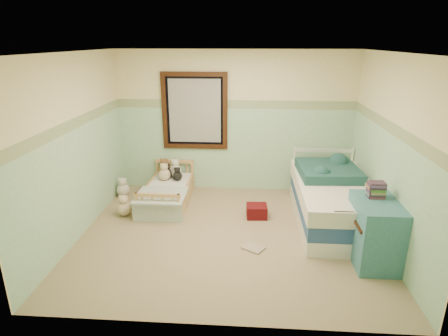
# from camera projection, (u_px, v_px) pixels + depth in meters

# --- Properties ---
(floor) EXTENTS (4.20, 3.60, 0.02)m
(floor) POSITION_uv_depth(u_px,v_px,m) (228.00, 235.00, 5.36)
(floor) COLOR gray
(floor) RESTS_ON ground
(ceiling) EXTENTS (4.20, 3.60, 0.02)m
(ceiling) POSITION_uv_depth(u_px,v_px,m) (229.00, 51.00, 4.54)
(ceiling) COLOR silver
(ceiling) RESTS_ON wall_back
(wall_back) EXTENTS (4.20, 0.04, 2.50)m
(wall_back) POSITION_uv_depth(u_px,v_px,m) (234.00, 123.00, 6.65)
(wall_back) COLOR beige
(wall_back) RESTS_ON floor
(wall_front) EXTENTS (4.20, 0.04, 2.50)m
(wall_front) POSITION_uv_depth(u_px,v_px,m) (217.00, 209.00, 3.25)
(wall_front) COLOR beige
(wall_front) RESTS_ON floor
(wall_left) EXTENTS (0.04, 3.60, 2.50)m
(wall_left) POSITION_uv_depth(u_px,v_px,m) (75.00, 148.00, 5.09)
(wall_left) COLOR beige
(wall_left) RESTS_ON floor
(wall_right) EXTENTS (0.04, 3.60, 2.50)m
(wall_right) POSITION_uv_depth(u_px,v_px,m) (391.00, 154.00, 4.82)
(wall_right) COLOR beige
(wall_right) RESTS_ON floor
(wainscot_mint) EXTENTS (4.20, 0.01, 1.50)m
(wainscot_mint) POSITION_uv_depth(u_px,v_px,m) (234.00, 150.00, 6.80)
(wainscot_mint) COLOR #8BBD96
(wainscot_mint) RESTS_ON floor
(border_strip) EXTENTS (4.20, 0.01, 0.15)m
(border_strip) POSITION_uv_depth(u_px,v_px,m) (234.00, 104.00, 6.53)
(border_strip) COLOR #557B5A
(border_strip) RESTS_ON wall_back
(window_frame) EXTENTS (1.16, 0.06, 1.36)m
(window_frame) POSITION_uv_depth(u_px,v_px,m) (195.00, 111.00, 6.59)
(window_frame) COLOR black
(window_frame) RESTS_ON wall_back
(window_blinds) EXTENTS (0.92, 0.01, 1.12)m
(window_blinds) POSITION_uv_depth(u_px,v_px,m) (195.00, 111.00, 6.60)
(window_blinds) COLOR #AEAEA8
(window_blinds) RESTS_ON window_frame
(toddler_bed_frame) EXTENTS (0.71, 1.42, 0.18)m
(toddler_bed_frame) POSITION_uv_depth(u_px,v_px,m) (168.00, 197.00, 6.39)
(toddler_bed_frame) COLOR #A37148
(toddler_bed_frame) RESTS_ON floor
(toddler_mattress) EXTENTS (0.65, 1.36, 0.12)m
(toddler_mattress) POSITION_uv_depth(u_px,v_px,m) (167.00, 189.00, 6.34)
(toddler_mattress) COLOR white
(toddler_mattress) RESTS_ON toddler_bed_frame
(patchwork_quilt) EXTENTS (0.77, 0.71, 0.03)m
(patchwork_quilt) POSITION_uv_depth(u_px,v_px,m) (161.00, 195.00, 5.90)
(patchwork_quilt) COLOR #6285B6
(patchwork_quilt) RESTS_ON toddler_mattress
(plush_bed_brown) EXTENTS (0.22, 0.22, 0.22)m
(plush_bed_brown) POSITION_uv_depth(u_px,v_px,m) (164.00, 170.00, 6.77)
(plush_bed_brown) COLOR brown
(plush_bed_brown) RESTS_ON toddler_mattress
(plush_bed_white) EXTENTS (0.22, 0.22, 0.22)m
(plush_bed_white) POSITION_uv_depth(u_px,v_px,m) (175.00, 170.00, 6.76)
(plush_bed_white) COLOR silver
(plush_bed_white) RESTS_ON toddler_mattress
(plush_bed_tan) EXTENTS (0.21, 0.21, 0.21)m
(plush_bed_tan) POSITION_uv_depth(u_px,v_px,m) (164.00, 174.00, 6.56)
(plush_bed_tan) COLOR beige
(plush_bed_tan) RESTS_ON toddler_mattress
(plush_bed_dark) EXTENTS (0.16, 0.16, 0.16)m
(plush_bed_dark) POSITION_uv_depth(u_px,v_px,m) (177.00, 176.00, 6.55)
(plush_bed_dark) COLOR black
(plush_bed_dark) RESTS_ON toddler_mattress
(plush_floor_cream) EXTENTS (0.23, 0.23, 0.23)m
(plush_floor_cream) POSITION_uv_depth(u_px,v_px,m) (123.00, 190.00, 6.65)
(plush_floor_cream) COLOR beige
(plush_floor_cream) RESTS_ON floor
(plush_floor_tan) EXTENTS (0.23, 0.23, 0.23)m
(plush_floor_tan) POSITION_uv_depth(u_px,v_px,m) (124.00, 209.00, 5.92)
(plush_floor_tan) COLOR beige
(plush_floor_tan) RESTS_ON floor
(twin_bed_frame) EXTENTS (1.04, 2.08, 0.22)m
(twin_bed_frame) POSITION_uv_depth(u_px,v_px,m) (332.00, 216.00, 5.69)
(twin_bed_frame) COLOR white
(twin_bed_frame) RESTS_ON floor
(twin_boxspring) EXTENTS (1.04, 2.08, 0.22)m
(twin_boxspring) POSITION_uv_depth(u_px,v_px,m) (333.00, 202.00, 5.62)
(twin_boxspring) COLOR navy
(twin_boxspring) RESTS_ON twin_bed_frame
(twin_mattress) EXTENTS (1.08, 2.13, 0.22)m
(twin_mattress) POSITION_uv_depth(u_px,v_px,m) (334.00, 189.00, 5.55)
(twin_mattress) COLOR silver
(twin_mattress) RESTS_ON twin_boxspring
(teal_blanket) EXTENTS (0.93, 0.98, 0.14)m
(teal_blanket) POSITION_uv_depth(u_px,v_px,m) (328.00, 171.00, 5.78)
(teal_blanket) COLOR #143D41
(teal_blanket) RESTS_ON twin_mattress
(dresser) EXTENTS (0.50, 0.80, 0.80)m
(dresser) POSITION_uv_depth(u_px,v_px,m) (375.00, 232.00, 4.61)
(dresser) COLOR #376678
(dresser) RESTS_ON floor
(book_stack) EXTENTS (0.20, 0.16, 0.20)m
(book_stack) POSITION_uv_depth(u_px,v_px,m) (376.00, 190.00, 4.59)
(book_stack) COLOR brown
(book_stack) RESTS_ON dresser
(red_pillow) EXTENTS (0.33, 0.29, 0.20)m
(red_pillow) POSITION_uv_depth(u_px,v_px,m) (257.00, 211.00, 5.87)
(red_pillow) COLOR maroon
(red_pillow) RESTS_ON floor
(floor_book) EXTENTS (0.34, 0.32, 0.03)m
(floor_book) POSITION_uv_depth(u_px,v_px,m) (253.00, 248.00, 5.00)
(floor_book) COLOR #F19E3A
(floor_book) RESTS_ON floor
(extra_plush_0) EXTENTS (0.16, 0.16, 0.16)m
(extra_plush_0) POSITION_uv_depth(u_px,v_px,m) (176.00, 174.00, 6.65)
(extra_plush_0) COLOR silver
(extra_plush_0) RESTS_ON toddler_mattress
(extra_plush_1) EXTENTS (0.18, 0.18, 0.18)m
(extra_plush_1) POSITION_uv_depth(u_px,v_px,m) (167.00, 173.00, 6.66)
(extra_plush_1) COLOR black
(extra_plush_1) RESTS_ON toddler_mattress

